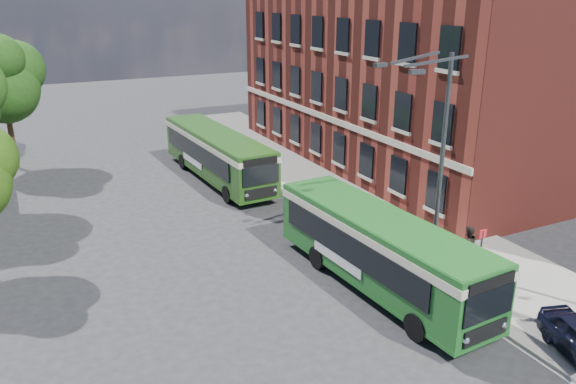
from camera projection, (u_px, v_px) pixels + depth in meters
ground at (303, 273)px, 23.56m from camera, size 120.00×120.00×0.00m
pavement at (344, 190)px, 33.22m from camera, size 6.00×48.00×0.15m
kerb_line at (298, 199)px, 31.96m from camera, size 0.12×48.00×0.01m
brick_office at (405, 59)px, 37.22m from camera, size 12.10×26.00×14.20m
street_lamp at (435, 161)px, 22.30m from camera, size 2.96×2.38×9.00m
bus_stop_sign at (480, 254)px, 21.86m from camera, size 0.35×0.08×2.52m
bus_front at (379, 245)px, 21.85m from camera, size 3.25×11.00×3.02m
bus_rear at (217, 151)px, 34.82m from camera, size 3.19×12.28×3.02m
pedestrian_a at (502, 291)px, 20.26m from camera, size 0.69×0.66×1.58m
pedestrian_b at (467, 246)px, 23.66m from camera, size 0.96×0.80×1.77m
tree_right at (3, 78)px, 35.66m from camera, size 5.21×4.96×8.80m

